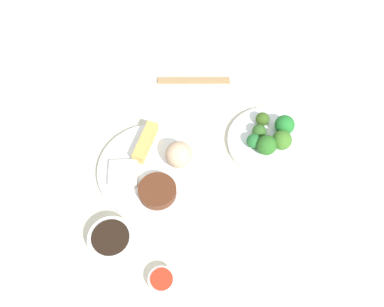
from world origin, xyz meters
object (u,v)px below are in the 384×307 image
(soy_sauce_bowl, at_px, (112,241))
(sauce_ramekin_sweet_and_sour, at_px, (162,281))
(chopsticks_pair, at_px, (194,80))
(broccoli_plate, at_px, (269,142))
(main_plate, at_px, (152,170))

(soy_sauce_bowl, height_order, sauce_ramekin_sweet_and_sour, soy_sauce_bowl)
(soy_sauce_bowl, xyz_separation_m, chopsticks_pair, (-0.18, -0.50, -0.01))
(broccoli_plate, relative_size, chopsticks_pair, 1.07)
(soy_sauce_bowl, relative_size, chopsticks_pair, 0.51)
(sauce_ramekin_sweet_and_sour, relative_size, chopsticks_pair, 0.30)
(soy_sauce_bowl, height_order, chopsticks_pair, soy_sauce_bowl)
(main_plate, bearing_deg, broccoli_plate, -163.00)
(main_plate, xyz_separation_m, sauce_ramekin_sweet_and_sour, (-0.04, 0.28, 0.00))
(main_plate, distance_m, soy_sauce_bowl, 0.21)
(main_plate, distance_m, chopsticks_pair, 0.32)
(main_plate, relative_size, sauce_ramekin_sweet_and_sour, 4.49)
(sauce_ramekin_sweet_and_sour, distance_m, chopsticks_pair, 0.59)
(broccoli_plate, height_order, sauce_ramekin_sweet_and_sour, sauce_ramekin_sweet_and_sour)
(main_plate, height_order, chopsticks_pair, main_plate)
(soy_sauce_bowl, bearing_deg, main_plate, -112.06)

